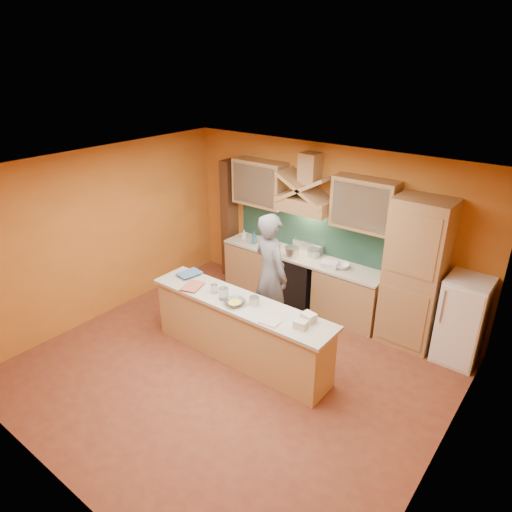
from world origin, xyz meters
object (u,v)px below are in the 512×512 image
Objects in this scene: person at (271,274)px; stove at (300,280)px; kitchen_scale at (254,301)px; fridge at (462,320)px; mixing_bowl at (235,302)px.

stove is at bearing -65.18° from person.
person is (0.08, -1.01, 0.53)m from stove.
person is 17.17× the size of kitchen_scale.
fridge is (2.70, 0.00, 0.20)m from stove.
person is at bearing 96.96° from mixing_bowl.
fridge is 2.83m from person.
mixing_bowl is (0.12, -1.00, -0.00)m from person.
person is (-2.62, -1.01, 0.33)m from fridge.
person reaches higher than mixing_bowl.
person is 0.90m from kitchen_scale.
kitchen_scale is (0.33, -0.84, 0.01)m from person.
kitchen_scale is at bearing -77.31° from stove.
person reaches higher than kitchen_scale.
stove is 0.46× the size of person.
person is 1.01m from mixing_bowl.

